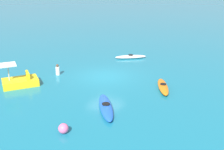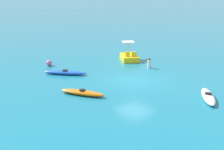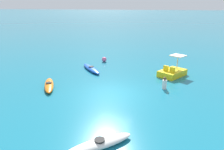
{
  "view_description": "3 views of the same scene",
  "coord_description": "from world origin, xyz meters",
  "px_view_note": "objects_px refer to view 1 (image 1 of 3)",
  "views": [
    {
      "loc": [
        15.84,
        11.57,
        6.99
      ],
      "look_at": [
        0.2,
        0.78,
        0.32
      ],
      "focal_mm": 42.65,
      "sensor_mm": 36.0,
      "label": 1
    },
    {
      "loc": [
        -14.97,
        13.93,
        6.58
      ],
      "look_at": [
        0.77,
        1.61,
        0.53
      ],
      "focal_mm": 45.78,
      "sensor_mm": 36.0,
      "label": 2
    },
    {
      "loc": [
        -12.52,
        -3.56,
        5.68
      ],
      "look_at": [
        1.79,
        0.57,
        0.69
      ],
      "focal_mm": 33.32,
      "sensor_mm": 36.0,
      "label": 3
    }
  ],
  "objects_px": {
    "buoy_pink": "(63,128)",
    "kayak_blue": "(106,107)",
    "kayak_orange": "(163,87)",
    "person_near_shore": "(58,70)",
    "kayak_white": "(131,57)",
    "pedal_boat_yellow": "(20,81)"
  },
  "relations": [
    {
      "from": "buoy_pink",
      "to": "kayak_white",
      "type": "bearing_deg",
      "value": -162.62
    },
    {
      "from": "pedal_boat_yellow",
      "to": "kayak_orange",
      "type": "bearing_deg",
      "value": 121.19
    },
    {
      "from": "kayak_orange",
      "to": "buoy_pink",
      "type": "relative_size",
      "value": 5.77
    },
    {
      "from": "kayak_blue",
      "to": "pedal_boat_yellow",
      "type": "bearing_deg",
      "value": -86.63
    },
    {
      "from": "buoy_pink",
      "to": "kayak_blue",
      "type": "bearing_deg",
      "value": 176.48
    },
    {
      "from": "buoy_pink",
      "to": "person_near_shore",
      "type": "height_order",
      "value": "person_near_shore"
    },
    {
      "from": "kayak_orange",
      "to": "person_near_shore",
      "type": "relative_size",
      "value": 3.34
    },
    {
      "from": "kayak_white",
      "to": "buoy_pink",
      "type": "xyz_separation_m",
      "value": [
        13.43,
        4.2,
        0.09
      ]
    },
    {
      "from": "kayak_white",
      "to": "buoy_pink",
      "type": "height_order",
      "value": "buoy_pink"
    },
    {
      "from": "kayak_blue",
      "to": "kayak_white",
      "type": "height_order",
      "value": "same"
    },
    {
      "from": "buoy_pink",
      "to": "person_near_shore",
      "type": "bearing_deg",
      "value": -132.73
    },
    {
      "from": "kayak_white",
      "to": "kayak_orange",
      "type": "relative_size",
      "value": 0.91
    },
    {
      "from": "pedal_boat_yellow",
      "to": "kayak_blue",
      "type": "bearing_deg",
      "value": 93.37
    },
    {
      "from": "kayak_orange",
      "to": "kayak_white",
      "type": "bearing_deg",
      "value": -132.83
    },
    {
      "from": "kayak_blue",
      "to": "kayak_orange",
      "type": "distance_m",
      "value": 5.0
    },
    {
      "from": "pedal_boat_yellow",
      "to": "buoy_pink",
      "type": "xyz_separation_m",
      "value": [
        2.83,
        7.02,
        -0.08
      ]
    },
    {
      "from": "kayak_white",
      "to": "pedal_boat_yellow",
      "type": "distance_m",
      "value": 10.98
    },
    {
      "from": "pedal_boat_yellow",
      "to": "person_near_shore",
      "type": "distance_m",
      "value": 3.22
    },
    {
      "from": "kayak_white",
      "to": "person_near_shore",
      "type": "xyz_separation_m",
      "value": [
        7.42,
        -2.3,
        0.22
      ]
    },
    {
      "from": "kayak_blue",
      "to": "kayak_white",
      "type": "relative_size",
      "value": 1.16
    },
    {
      "from": "kayak_blue",
      "to": "person_near_shore",
      "type": "bearing_deg",
      "value": -112.35
    },
    {
      "from": "kayak_orange",
      "to": "buoy_pink",
      "type": "height_order",
      "value": "buoy_pink"
    }
  ]
}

